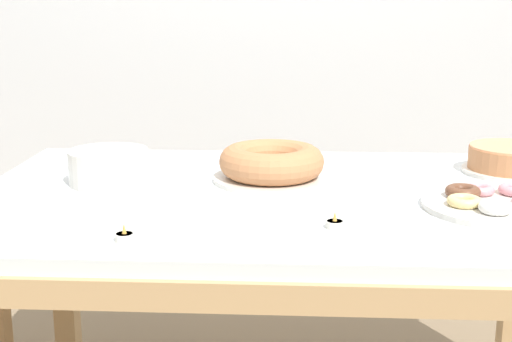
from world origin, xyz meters
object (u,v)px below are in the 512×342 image
(plate_stack, at_px, (109,167))
(tealight_right_edge, at_px, (124,236))
(tealight_near_front, at_px, (335,223))
(pastry_platter, at_px, (497,202))
(tealight_left_edge, at_px, (277,153))
(cake_chocolate_round, at_px, (511,160))
(cake_golden_bundt, at_px, (272,164))

(plate_stack, bearing_deg, tealight_right_edge, -71.97)
(tealight_near_front, bearing_deg, pastry_platter, 23.55)
(pastry_platter, bearing_deg, tealight_right_edge, -161.31)
(tealight_right_edge, bearing_deg, tealight_left_edge, 70.48)
(tealight_near_front, bearing_deg, cake_chocolate_round, 45.14)
(cake_chocolate_round, distance_m, cake_golden_bundt, 0.68)
(cake_golden_bundt, xyz_separation_m, tealight_right_edge, (-0.28, -0.50, -0.04))
(cake_chocolate_round, height_order, pastry_platter, cake_chocolate_round)
(cake_chocolate_round, bearing_deg, tealight_right_edge, -146.45)
(cake_chocolate_round, xyz_separation_m, tealight_near_front, (-0.52, -0.52, -0.03))
(plate_stack, relative_size, tealight_left_edge, 5.25)
(pastry_platter, bearing_deg, cake_chocolate_round, 69.62)
(tealight_near_front, bearing_deg, tealight_left_edge, 101.34)
(plate_stack, height_order, tealight_right_edge, plate_stack)
(tealight_near_front, height_order, tealight_left_edge, same)
(pastry_platter, relative_size, plate_stack, 1.70)
(tealight_left_edge, bearing_deg, tealight_near_front, -78.66)
(cake_chocolate_round, relative_size, pastry_platter, 0.74)
(cake_chocolate_round, xyz_separation_m, cake_golden_bundt, (-0.67, -0.13, 0.01))
(pastry_platter, distance_m, tealight_near_front, 0.42)
(tealight_right_edge, bearing_deg, cake_golden_bundt, 60.85)
(cake_chocolate_round, bearing_deg, pastry_platter, -110.38)
(cake_golden_bundt, relative_size, tealight_right_edge, 7.86)
(tealight_left_edge, bearing_deg, cake_golden_bundt, -91.36)
(pastry_platter, height_order, tealight_near_front, pastry_platter)
(pastry_platter, xyz_separation_m, plate_stack, (-0.96, 0.18, 0.03))
(tealight_near_front, relative_size, tealight_left_edge, 1.00)
(cake_chocolate_round, relative_size, tealight_right_edge, 6.62)
(tealight_near_front, xyz_separation_m, tealight_right_edge, (-0.43, -0.11, 0.00))
(plate_stack, xyz_separation_m, tealight_near_front, (0.58, -0.35, -0.03))
(cake_golden_bundt, bearing_deg, cake_chocolate_round, 10.64)
(cake_chocolate_round, bearing_deg, tealight_near_front, -134.86)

